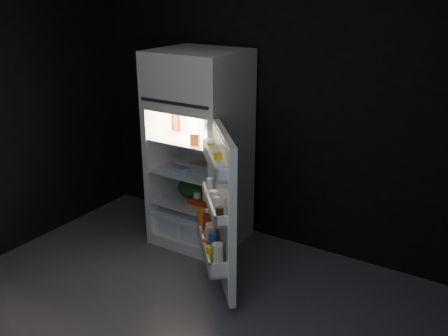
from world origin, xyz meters
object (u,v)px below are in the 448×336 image
Objects in this scene: fridge_door at (220,213)px; milk_jug at (192,119)px; refrigerator at (201,143)px; yogurt_tray at (203,202)px; egg_carton at (207,168)px.

fridge_door is 5.08× the size of milk_jug.
fridge_door is at bearing -46.46° from refrigerator.
yogurt_tray is at bearing -31.13° from milk_jug.
milk_jug is 0.76m from yogurt_tray.
fridge_door is at bearing -52.06° from egg_carton.
milk_jug reaches higher than yogurt_tray.
egg_carton is 1.23× the size of yogurt_tray.
milk_jug is 0.95× the size of yogurt_tray.
refrigerator is at bearing 142.42° from egg_carton.
yogurt_tray is (0.11, -0.14, -0.50)m from refrigerator.
refrigerator is 0.53m from yogurt_tray.
milk_jug reaches higher than egg_carton.
fridge_door is at bearing -42.88° from yogurt_tray.
refrigerator is at bearing -12.57° from milk_jug.
fridge_door is 0.76m from egg_carton.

